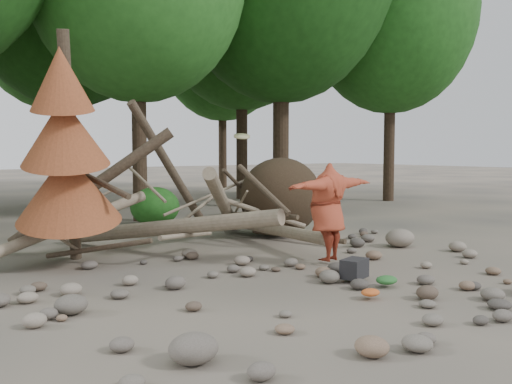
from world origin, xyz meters
TOP-DOWN VIEW (x-y plane):
  - ground at (0.00, 0.00)m, footprint 120.00×120.00m
  - deadfall_pile at (2.02, 4.24)m, footprint 8.55×5.24m
  - dead_conifer at (-3.12, 3.37)m, footprint 2.06×2.16m
  - bush_mid at (0.80, 7.80)m, footprint 1.40×1.40m
  - bush_right at (5.00, 7.00)m, footprint 2.00×2.00m
  - frisbee_thrower at (1.00, 0.90)m, footprint 2.95×1.08m
  - backpack at (0.39, -0.40)m, footprint 0.55×0.45m
  - cloth_green at (0.50, -0.99)m, footprint 0.37×0.31m
  - cloth_orange at (-0.26, -1.34)m, footprint 0.30×0.24m
  - boulder_front_left at (-3.59, -1.99)m, footprint 0.53×0.48m
  - boulder_mid_right at (3.66, 1.36)m, footprint 0.68×0.61m
  - boulder_mid_left at (-4.02, 0.49)m, footprint 0.44×0.40m

SIDE VIEW (x-z plane):
  - ground at x=0.00m, z-range 0.00..0.00m
  - cloth_orange at x=-0.26m, z-range 0.00..0.11m
  - cloth_green at x=0.50m, z-range 0.00..0.14m
  - boulder_mid_left at x=-4.02m, z-range 0.00..0.27m
  - boulder_front_left at x=-3.59m, z-range 0.00..0.32m
  - backpack at x=0.39m, z-range 0.00..0.32m
  - boulder_mid_right at x=3.66m, z-range 0.00..0.41m
  - bush_mid at x=0.80m, z-range 0.00..1.12m
  - bush_right at x=5.00m, z-range 0.00..1.60m
  - deadfall_pile at x=2.02m, z-range -0.70..2.60m
  - frisbee_thrower at x=1.00m, z-range -0.20..2.21m
  - dead_conifer at x=-3.12m, z-range -0.06..4.29m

